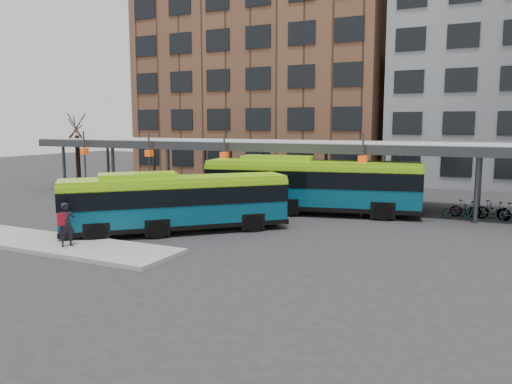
{
  "coord_description": "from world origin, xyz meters",
  "views": [
    {
      "loc": [
        12.76,
        -18.47,
        5.29
      ],
      "look_at": [
        1.65,
        4.72,
        1.8
      ],
      "focal_mm": 35.0,
      "sensor_mm": 36.0,
      "label": 1
    }
  ],
  "objects_px": {
    "bus_rear": "(311,184)",
    "pedestrian": "(66,224)",
    "bus_front": "(175,201)",
    "tree": "(78,160)"
  },
  "relations": [
    {
      "from": "bus_rear",
      "to": "pedestrian",
      "type": "distance_m",
      "value": 14.28
    },
    {
      "from": "bus_front",
      "to": "tree",
      "type": "bearing_deg",
      "value": 104.2
    },
    {
      "from": "bus_rear",
      "to": "bus_front",
      "type": "bearing_deg",
      "value": -130.42
    },
    {
      "from": "tree",
      "to": "bus_rear",
      "type": "xyz_separation_m",
      "value": [
        21.01,
        -2.59,
        -0.65
      ]
    },
    {
      "from": "tree",
      "to": "pedestrian",
      "type": "height_order",
      "value": "tree"
    },
    {
      "from": "bus_front",
      "to": "pedestrian",
      "type": "relative_size",
      "value": 5.06
    },
    {
      "from": "bus_rear",
      "to": "pedestrian",
      "type": "xyz_separation_m",
      "value": [
        -6.33,
        -12.79,
        -0.66
      ]
    },
    {
      "from": "bus_rear",
      "to": "pedestrian",
      "type": "bearing_deg",
      "value": -128.33
    },
    {
      "from": "pedestrian",
      "to": "tree",
      "type": "bearing_deg",
      "value": 74.56
    },
    {
      "from": "tree",
      "to": "bus_front",
      "type": "distance_m",
      "value": 19.76
    }
  ]
}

